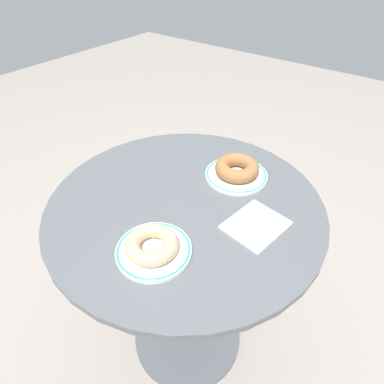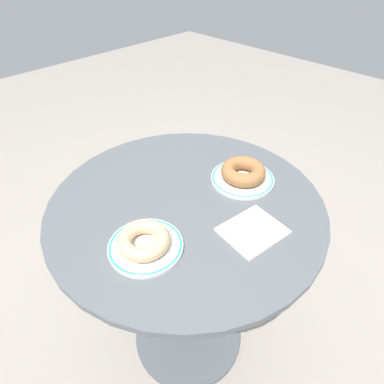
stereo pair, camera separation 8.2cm
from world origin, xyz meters
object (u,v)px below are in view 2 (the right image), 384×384
at_px(cafe_table, 187,260).
at_px(paper_napkin, 253,231).
at_px(donut_cinnamon, 243,171).
at_px(plate_left, 146,246).
at_px(donut_glazed, 144,240).
at_px(plate_right, 242,179).

xyz_separation_m(cafe_table, paper_napkin, (0.03, -0.19, 0.25)).
relative_size(cafe_table, donut_cinnamon, 5.80).
relative_size(plate_left, donut_glazed, 1.45).
height_order(plate_left, donut_glazed, donut_glazed).
bearing_deg(plate_right, cafe_table, 164.50).
bearing_deg(plate_left, cafe_table, 15.89).
height_order(plate_right, donut_cinnamon, donut_cinnamon).
distance_m(plate_left, donut_cinnamon, 0.36).
bearing_deg(cafe_table, plate_left, -164.11).
bearing_deg(donut_glazed, plate_right, 0.13).
relative_size(plate_left, donut_cinnamon, 1.35).
bearing_deg(donut_cinnamon, paper_napkin, -135.21).
relative_size(cafe_table, paper_napkin, 5.15).
relative_size(donut_cinnamon, paper_napkin, 0.89).
height_order(plate_left, paper_napkin, plate_left).
bearing_deg(paper_napkin, cafe_table, 99.93).
height_order(plate_left, plate_right, same).
distance_m(plate_left, donut_glazed, 0.02).
relative_size(cafe_table, plate_right, 4.07).
distance_m(cafe_table, donut_glazed, 0.33).
relative_size(donut_glazed, donut_cinnamon, 0.94).
bearing_deg(paper_napkin, donut_glazed, 146.48).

